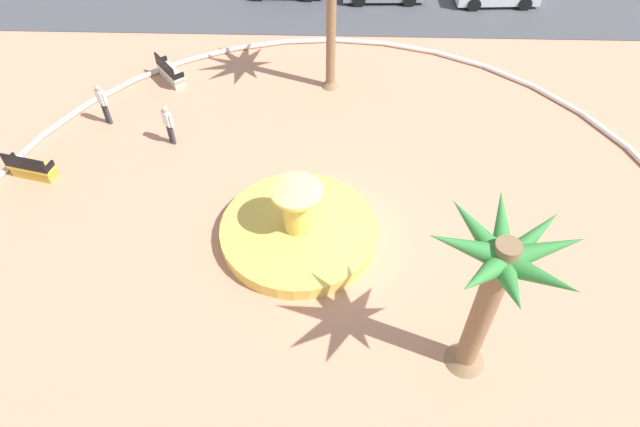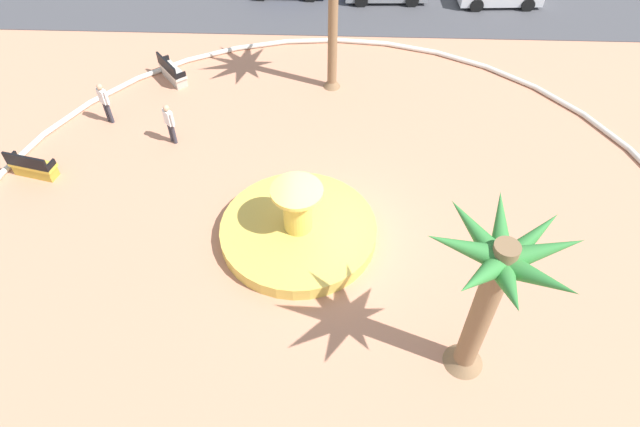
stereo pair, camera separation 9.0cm
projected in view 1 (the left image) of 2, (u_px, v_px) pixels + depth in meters
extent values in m
plane|color=tan|center=(329.00, 235.00, 17.00)|extent=(80.00, 80.00, 0.00)
torus|color=silver|center=(329.00, 233.00, 16.92)|extent=(23.14, 23.14, 0.20)
cylinder|color=gold|center=(298.00, 231.00, 16.82)|extent=(4.77, 4.77, 0.45)
cylinder|color=#19567F|center=(298.00, 232.00, 16.84)|extent=(4.19, 4.19, 0.34)
cylinder|color=gold|center=(298.00, 210.00, 16.13)|extent=(0.86, 0.86, 1.43)
cylinder|color=#F1C954|center=(297.00, 191.00, 15.56)|extent=(1.52, 1.52, 0.12)
cylinder|color=brown|center=(483.00, 311.00, 12.41)|extent=(0.54, 0.54, 4.66)
cone|color=brown|center=(466.00, 356.00, 13.94)|extent=(1.02, 1.02, 0.50)
cone|color=#337F38|center=(544.00, 249.00, 10.93)|extent=(1.78, 0.79, 1.00)
cone|color=#337F38|center=(530.00, 239.00, 11.24)|extent=(1.70, 1.48, 1.16)
cone|color=#337F38|center=(502.00, 226.00, 11.43)|extent=(0.70, 1.76, 1.12)
cone|color=#337F38|center=(477.00, 230.00, 11.32)|extent=(1.50, 1.70, 1.07)
cone|color=#337F38|center=(466.00, 247.00, 10.95)|extent=(1.77, 0.78, 0.96)
cone|color=#337F38|center=(484.00, 275.00, 10.52)|extent=(1.59, 1.63, 1.03)
cone|color=#337F38|center=(511.00, 286.00, 10.42)|extent=(0.66, 1.75, 1.13)
cone|color=#337F38|center=(540.00, 277.00, 10.52)|extent=(1.60, 1.62, 1.07)
cylinder|color=brown|center=(331.00, 22.00, 20.37)|extent=(0.37, 0.37, 5.64)
cone|color=brown|center=(330.00, 81.00, 22.25)|extent=(0.70, 0.70, 0.50)
cube|color=beige|center=(171.00, 71.00, 22.38)|extent=(1.39, 1.56, 0.12)
cube|color=black|center=(165.00, 66.00, 22.07)|extent=(1.07, 1.30, 0.50)
cube|color=#B6ADA0|center=(172.00, 77.00, 22.57)|extent=(1.28, 1.43, 0.39)
cube|color=black|center=(162.00, 60.00, 22.68)|extent=(0.40, 0.34, 0.24)
cube|color=black|center=(179.00, 76.00, 21.87)|extent=(0.40, 0.34, 0.24)
cube|color=gold|center=(31.00, 166.00, 18.48)|extent=(1.67, 0.85, 0.12)
cube|color=black|center=(24.00, 164.00, 18.13)|extent=(1.58, 0.44, 0.50)
cube|color=gold|center=(34.00, 172.00, 18.67)|extent=(1.54, 0.78, 0.39)
cube|color=black|center=(10.00, 159.00, 18.51)|extent=(0.18, 0.46, 0.24)
cube|color=black|center=(49.00, 167.00, 18.25)|extent=(0.18, 0.46, 0.24)
cylinder|color=#33333D|center=(170.00, 133.00, 19.77)|extent=(0.14, 0.14, 0.81)
cylinder|color=#33333D|center=(173.00, 135.00, 19.69)|extent=(0.14, 0.14, 0.81)
cube|color=white|center=(167.00, 118.00, 19.23)|extent=(0.39, 0.38, 0.56)
sphere|color=tan|center=(165.00, 109.00, 18.93)|extent=(0.22, 0.22, 0.22)
cylinder|color=white|center=(163.00, 116.00, 19.33)|extent=(0.09, 0.09, 0.53)
cylinder|color=white|center=(171.00, 121.00, 19.12)|extent=(0.09, 0.09, 0.53)
cylinder|color=#33333D|center=(105.00, 112.00, 20.54)|extent=(0.14, 0.14, 0.86)
cylinder|color=#33333D|center=(108.00, 114.00, 20.47)|extent=(0.14, 0.14, 0.86)
cube|color=white|center=(101.00, 97.00, 19.98)|extent=(0.39, 0.36, 0.56)
sphere|color=tan|center=(98.00, 88.00, 19.69)|extent=(0.22, 0.22, 0.22)
cylinder|color=white|center=(97.00, 95.00, 20.07)|extent=(0.09, 0.09, 0.53)
cylinder|color=white|center=(105.00, 99.00, 19.89)|extent=(0.09, 0.09, 0.53)
cylinder|color=black|center=(359.00, 1.00, 26.81)|extent=(0.65, 0.25, 0.64)
cylinder|color=black|center=(410.00, 0.00, 26.83)|extent=(0.65, 0.25, 0.64)
cylinder|color=black|center=(474.00, 5.00, 26.51)|extent=(0.65, 0.26, 0.64)
cylinder|color=black|center=(525.00, 4.00, 26.56)|extent=(0.65, 0.26, 0.64)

